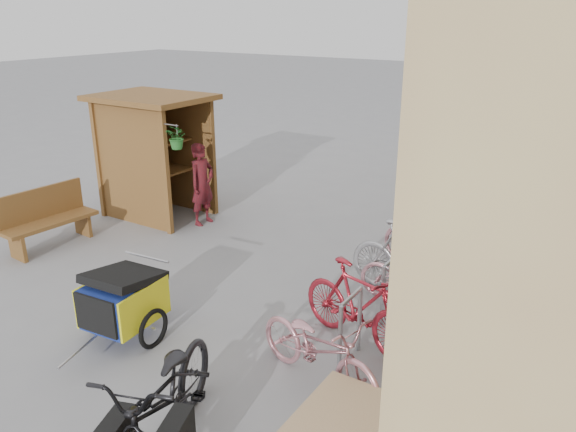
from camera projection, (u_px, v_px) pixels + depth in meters
The scene contains 16 objects.
ground at pixel (200, 308), 7.80m from camera, with size 80.00×80.00×0.00m, color gray.
kiosk at pixel (150, 139), 10.87m from camera, with size 2.49×1.65×2.40m.
bike_rack at pixel (422, 251), 8.38m from camera, with size 0.05×5.35×0.86m.
bench at pixel (46, 217), 9.70m from camera, with size 0.61×1.67×1.04m.
shopping_carts at pixel (524, 188), 11.14m from camera, with size 0.54×1.83×0.97m.
child_trailer at pixel (123, 299), 6.95m from camera, with size 1.00×1.65×0.96m.
cargo_bike at pixel (164, 404), 5.07m from camera, with size 1.41×2.25×1.11m.
person_kiosk at pixel (202, 184), 10.66m from camera, with size 0.58×0.38×1.58m, color maroon.
bike_0 at pixel (319, 348), 6.09m from camera, with size 0.60×1.72×0.90m, color #C57F8A.
bike_1 at pixel (360, 306), 6.78m from camera, with size 0.50×1.78×1.07m, color maroon.
bike_2 at pixel (415, 277), 7.79m from camera, with size 0.55×1.57×0.82m, color #C57F8A.
bike_3 at pixel (410, 262), 7.92m from camera, with size 0.52×1.86×1.12m, color #9C9B9F.
bike_4 at pixel (430, 245), 8.70m from camera, with size 0.63×1.80×0.94m, color #C57F8A.
bike_5 at pixel (439, 239), 8.95m from camera, with size 0.44×1.55×0.93m, color #9C9B9F.
bike_6 at pixel (445, 220), 9.65m from camera, with size 0.67×1.91×1.00m, color #C57F8A.
bike_7 at pixel (460, 213), 9.89m from camera, with size 0.50×1.78×1.07m, color maroon.
Camera 1 is at (4.71, -5.16, 3.90)m, focal length 35.00 mm.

